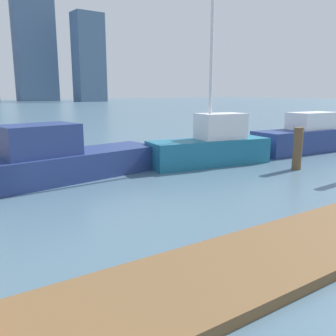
% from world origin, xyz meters
% --- Properties ---
extents(ground_plane, '(300.00, 300.00, 0.00)m').
position_xyz_m(ground_plane, '(0.00, 20.00, 0.00)').
color(ground_plane, slate).
extents(floating_dock, '(12.71, 2.00, 0.18)m').
position_xyz_m(floating_dock, '(2.86, 10.56, 0.09)').
color(floating_dock, brown).
rests_on(floating_dock, ground_plane).
extents(dock_piling_1, '(0.34, 0.34, 1.57)m').
position_xyz_m(dock_piling_1, '(8.12, 15.16, 0.79)').
color(dock_piling_1, brown).
rests_on(dock_piling_1, ground_plane).
extents(moored_boat_0, '(5.55, 1.87, 1.89)m').
position_xyz_m(moored_boat_0, '(11.90, 17.55, 0.74)').
color(moored_boat_0, navy).
rests_on(moored_boat_0, ground_plane).
extents(moored_boat_2, '(5.11, 2.15, 9.90)m').
position_xyz_m(moored_boat_2, '(6.09, 17.67, 0.80)').
color(moored_boat_2, '#1E6B8C').
rests_on(moored_boat_2, ground_plane).
extents(moored_boat_4, '(6.79, 2.87, 1.86)m').
position_xyz_m(moored_boat_4, '(0.30, 18.44, 0.66)').
color(moored_boat_4, navy).
rests_on(moored_boat_4, ground_plane).
extents(skyline_tower_3, '(12.79, 6.82, 43.22)m').
position_xyz_m(skyline_tower_3, '(29.47, 134.08, 21.61)').
color(skyline_tower_3, slate).
rests_on(skyline_tower_3, ground_plane).
extents(skyline_tower_4, '(9.26, 6.54, 26.48)m').
position_xyz_m(skyline_tower_4, '(41.20, 117.27, 13.24)').
color(skyline_tower_4, slate).
rests_on(skyline_tower_4, ground_plane).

